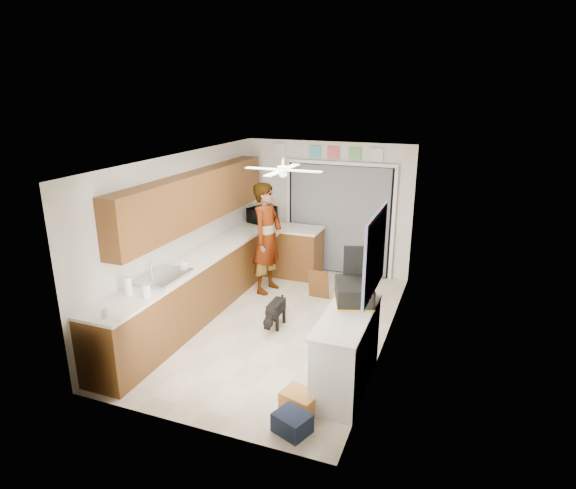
% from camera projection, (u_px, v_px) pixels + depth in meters
% --- Properties ---
extents(floor, '(5.00, 5.00, 0.00)m').
position_uv_depth(floor, '(279.00, 324.00, 7.32)').
color(floor, beige).
rests_on(floor, ground).
extents(ceiling, '(5.00, 5.00, 0.00)m').
position_uv_depth(ceiling, '(278.00, 159.00, 6.55)').
color(ceiling, white).
rests_on(ceiling, ground).
extents(wall_back, '(3.20, 0.00, 3.20)m').
position_uv_depth(wall_back, '(327.00, 208.00, 9.16)').
color(wall_back, silver).
rests_on(wall_back, ground).
extents(wall_front, '(3.20, 0.00, 3.20)m').
position_uv_depth(wall_front, '(183.00, 320.00, 4.71)').
color(wall_front, silver).
rests_on(wall_front, ground).
extents(wall_left, '(0.00, 5.00, 5.00)m').
position_uv_depth(wall_left, '(183.00, 235.00, 7.48)').
color(wall_left, silver).
rests_on(wall_left, ground).
extents(wall_right, '(0.00, 5.00, 5.00)m').
position_uv_depth(wall_right, '(390.00, 259.00, 6.40)').
color(wall_right, silver).
rests_on(wall_right, ground).
extents(left_base_cabinets, '(0.60, 4.80, 0.90)m').
position_uv_depth(left_base_cabinets, '(203.00, 285.00, 7.62)').
color(left_base_cabinets, brown).
rests_on(left_base_cabinets, floor).
extents(left_countertop, '(0.62, 4.80, 0.04)m').
position_uv_depth(left_countertop, '(201.00, 257.00, 7.48)').
color(left_countertop, white).
rests_on(left_countertop, left_base_cabinets).
extents(upper_cabinets, '(0.32, 4.00, 0.80)m').
position_uv_depth(upper_cabinets, '(197.00, 198.00, 7.43)').
color(upper_cabinets, brown).
rests_on(upper_cabinets, wall_left).
extents(sink_basin, '(0.50, 0.76, 0.06)m').
position_uv_depth(sink_basin, '(164.00, 277.00, 6.58)').
color(sink_basin, silver).
rests_on(sink_basin, left_countertop).
extents(faucet, '(0.03, 0.03, 0.22)m').
position_uv_depth(faucet, '(151.00, 269.00, 6.61)').
color(faucet, silver).
rests_on(faucet, left_countertop).
extents(peninsula_base, '(1.00, 0.60, 0.90)m').
position_uv_depth(peninsula_base, '(293.00, 253.00, 9.13)').
color(peninsula_base, brown).
rests_on(peninsula_base, floor).
extents(peninsula_top, '(1.04, 0.64, 0.04)m').
position_uv_depth(peninsula_top, '(293.00, 229.00, 8.99)').
color(peninsula_top, white).
rests_on(peninsula_top, peninsula_base).
extents(back_opening_recess, '(2.00, 0.06, 2.10)m').
position_uv_depth(back_opening_recess, '(339.00, 220.00, 9.11)').
color(back_opening_recess, black).
rests_on(back_opening_recess, wall_back).
extents(curtain_panel, '(1.90, 0.03, 2.05)m').
position_uv_depth(curtain_panel, '(339.00, 220.00, 9.08)').
color(curtain_panel, gray).
rests_on(curtain_panel, wall_back).
extents(door_trim_left, '(0.06, 0.04, 2.10)m').
position_uv_depth(door_trim_left, '(288.00, 215.00, 9.43)').
color(door_trim_left, white).
rests_on(door_trim_left, wall_back).
extents(door_trim_right, '(0.06, 0.04, 2.10)m').
position_uv_depth(door_trim_right, '(393.00, 225.00, 8.74)').
color(door_trim_right, white).
rests_on(door_trim_right, wall_back).
extents(door_trim_head, '(2.10, 0.04, 0.06)m').
position_uv_depth(door_trim_head, '(341.00, 163.00, 8.76)').
color(door_trim_head, white).
rests_on(door_trim_head, wall_back).
extents(header_frame_1, '(0.22, 0.02, 0.22)m').
position_uv_depth(header_frame_1, '(315.00, 152.00, 8.90)').
color(header_frame_1, '#4AB4C5').
rests_on(header_frame_1, wall_back).
extents(header_frame_2, '(0.22, 0.02, 0.22)m').
position_uv_depth(header_frame_2, '(333.00, 153.00, 8.78)').
color(header_frame_2, '#D85165').
rests_on(header_frame_2, wall_back).
extents(header_frame_3, '(0.22, 0.02, 0.22)m').
position_uv_depth(header_frame_3, '(355.00, 154.00, 8.64)').
color(header_frame_3, '#68B265').
rests_on(header_frame_3, wall_back).
extents(header_frame_4, '(0.22, 0.02, 0.22)m').
position_uv_depth(header_frame_4, '(377.00, 155.00, 8.51)').
color(header_frame_4, white).
rests_on(header_frame_4, wall_back).
extents(route66_sign, '(0.22, 0.02, 0.26)m').
position_uv_depth(route66_sign, '(280.00, 150.00, 9.13)').
color(route66_sign, silver).
rests_on(route66_sign, wall_back).
extents(right_counter_base, '(0.50, 1.40, 0.90)m').
position_uv_depth(right_counter_base, '(347.00, 352.00, 5.66)').
color(right_counter_base, white).
rests_on(right_counter_base, floor).
extents(right_counter_top, '(0.54, 1.44, 0.04)m').
position_uv_depth(right_counter_top, '(347.00, 316.00, 5.52)').
color(right_counter_top, white).
rests_on(right_counter_top, right_counter_base).
extents(abstract_painting, '(0.03, 1.15, 0.95)m').
position_uv_depth(abstract_painting, '(375.00, 253.00, 5.39)').
color(abstract_painting, '#E353B7').
rests_on(abstract_painting, wall_right).
extents(ceiling_fan, '(1.14, 1.14, 0.24)m').
position_uv_depth(ceiling_fan, '(283.00, 170.00, 6.79)').
color(ceiling_fan, white).
rests_on(ceiling_fan, ceiling).
extents(microwave, '(0.51, 0.61, 0.29)m').
position_uv_depth(microwave, '(262.00, 215.00, 9.35)').
color(microwave, black).
rests_on(microwave, left_countertop).
extents(cup, '(0.17, 0.17, 0.11)m').
position_uv_depth(cup, '(184.00, 264.00, 6.95)').
color(cup, white).
rests_on(cup, left_countertop).
extents(jar_a, '(0.14, 0.14, 0.15)m').
position_uv_depth(jar_a, '(146.00, 291.00, 5.98)').
color(jar_a, silver).
rests_on(jar_a, left_countertop).
extents(jar_b, '(0.09, 0.09, 0.11)m').
position_uv_depth(jar_b, '(105.00, 313.00, 5.42)').
color(jar_b, silver).
rests_on(jar_b, left_countertop).
extents(paper_towel_roll, '(0.13, 0.13, 0.23)m').
position_uv_depth(paper_towel_roll, '(128.00, 286.00, 6.03)').
color(paper_towel_roll, white).
rests_on(paper_towel_roll, left_countertop).
extents(suitcase, '(0.60, 0.69, 0.25)m').
position_uv_depth(suitcase, '(354.00, 292.00, 5.82)').
color(suitcase, black).
rests_on(suitcase, right_counter_top).
extents(suitcase_rim, '(0.61, 0.69, 0.02)m').
position_uv_depth(suitcase_rim, '(354.00, 300.00, 5.85)').
color(suitcase_rim, yellow).
rests_on(suitcase_rim, suitcase).
extents(suitcase_lid, '(0.41, 0.17, 0.50)m').
position_uv_depth(suitcase_lid, '(360.00, 265.00, 6.00)').
color(suitcase_lid, black).
rests_on(suitcase_lid, suitcase).
extents(cardboard_box, '(0.45, 0.38, 0.24)m').
position_uv_depth(cardboard_box, '(300.00, 402.00, 5.29)').
color(cardboard_box, '#C8893F').
rests_on(cardboard_box, floor).
extents(navy_crate, '(0.43, 0.40, 0.21)m').
position_uv_depth(navy_crate, '(292.00, 423.00, 4.98)').
color(navy_crate, black).
rests_on(navy_crate, floor).
extents(cabinet_door_panel, '(0.35, 0.14, 0.52)m').
position_uv_depth(cabinet_door_panel, '(318.00, 284.00, 8.12)').
color(cabinet_door_panel, brown).
rests_on(cabinet_door_panel, floor).
extents(man, '(0.55, 0.76, 1.93)m').
position_uv_depth(man, '(267.00, 238.00, 8.25)').
color(man, white).
rests_on(man, floor).
extents(dog, '(0.25, 0.57, 0.45)m').
position_uv_depth(dog, '(276.00, 313.00, 7.19)').
color(dog, black).
rests_on(dog, floor).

